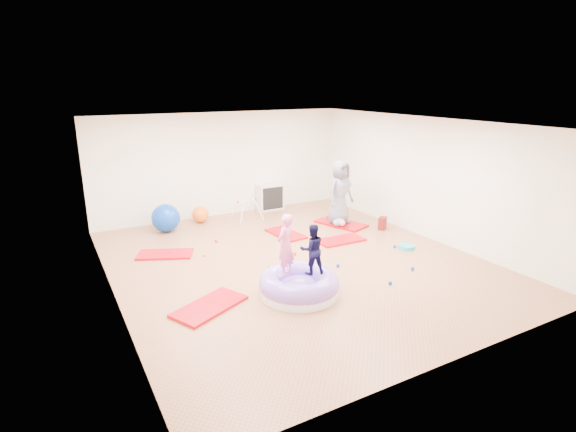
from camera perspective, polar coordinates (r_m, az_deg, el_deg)
room at (r=8.85m, az=0.94°, el=2.62°), size 7.01×8.01×2.81m
gym_mat_front_left at (r=7.58m, az=-9.95°, el=-11.24°), size 1.39×1.10×0.05m
gym_mat_mid_left at (r=9.95m, az=-15.35°, el=-4.71°), size 1.27×0.99×0.05m
gym_mat_center_back at (r=10.88m, az=-0.28°, el=-2.27°), size 0.66×1.14×0.05m
gym_mat_right at (r=10.51m, az=6.70°, el=-3.06°), size 1.11×0.57×0.05m
gym_mat_rear_right at (r=11.71m, az=6.73°, el=-0.97°), size 1.03×1.43×0.05m
inflatable_cushion at (r=7.85m, az=1.39°, el=-8.78°), size 1.40×1.40×0.44m
child_pink at (r=7.56m, az=-0.32°, el=-3.39°), size 0.48×0.43×1.10m
child_navy at (r=7.68m, az=3.08°, el=-3.89°), size 0.50×0.43×0.89m
adult_caregiver at (r=11.49m, az=6.63°, el=3.04°), size 0.89×0.68×1.63m
infant at (r=11.40m, az=6.57°, el=-0.80°), size 0.33×0.33×0.19m
ball_pit_balls at (r=9.14m, az=3.07°, el=-5.96°), size 3.96×3.76×0.07m
exercise_ball_blue at (r=11.41m, az=-15.26°, el=-0.24°), size 0.70×0.70×0.70m
exercise_ball_orange at (r=12.00m, az=-11.08°, el=0.20°), size 0.43×0.43×0.43m
infant_play_gym at (r=12.02m, az=-5.22°, el=1.17°), size 0.70×0.66×0.53m
cube_shelf at (r=12.96m, az=-2.27°, el=2.42°), size 0.74×0.36×0.74m
balance_disc at (r=10.32m, az=14.82°, el=-3.80°), size 0.36×0.36×0.08m
backpack at (r=11.50m, az=11.90°, el=-0.90°), size 0.31×0.29×0.31m
yellow_toy at (r=8.64m, az=-0.54°, el=-7.45°), size 0.19×0.19×0.03m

